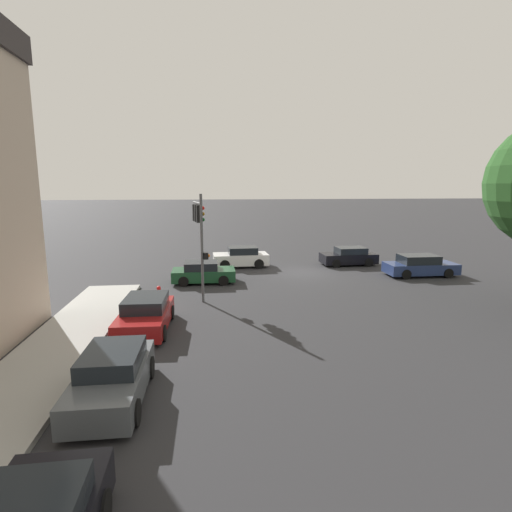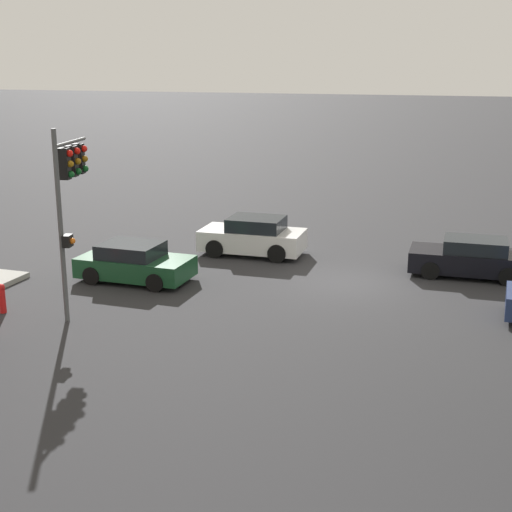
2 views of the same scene
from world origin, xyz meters
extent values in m
plane|color=#28282B|center=(0.00, 0.00, 0.00)|extent=(300.00, 300.00, 0.00)
cylinder|color=#515456|center=(7.00, 6.47, 2.81)|extent=(0.14, 0.14, 5.63)
cylinder|color=#515456|center=(7.22, 5.36, 5.13)|extent=(0.55, 2.25, 0.10)
cube|color=black|center=(7.11, 5.91, 4.58)|extent=(0.35, 0.35, 0.90)
sphere|color=red|center=(6.93, 5.88, 4.88)|extent=(0.20, 0.20, 0.20)
sphere|color=#99660F|center=(6.93, 5.88, 4.58)|extent=(0.20, 0.20, 0.20)
sphere|color=#0F511E|center=(6.93, 5.88, 4.28)|extent=(0.20, 0.20, 0.20)
cube|color=black|center=(7.22, 5.36, 4.58)|extent=(0.35, 0.35, 0.90)
sphere|color=red|center=(7.04, 5.32, 4.88)|extent=(0.20, 0.20, 0.20)
sphere|color=#99660F|center=(7.04, 5.32, 4.58)|extent=(0.20, 0.20, 0.20)
sphere|color=#0F511E|center=(7.04, 5.32, 4.28)|extent=(0.20, 0.20, 0.20)
cube|color=black|center=(7.34, 4.80, 4.58)|extent=(0.35, 0.35, 0.90)
sphere|color=red|center=(7.15, 4.76, 4.88)|extent=(0.20, 0.20, 0.20)
sphere|color=#99660F|center=(7.15, 4.76, 4.58)|extent=(0.20, 0.20, 0.20)
sphere|color=#0F511E|center=(7.15, 4.76, 4.28)|extent=(0.20, 0.20, 0.20)
cube|color=black|center=(6.82, 6.44, 2.45)|extent=(0.29, 0.39, 0.35)
sphere|color=orange|center=(6.69, 6.41, 2.45)|extent=(0.18, 0.18, 0.18)
cube|color=black|center=(-3.98, -2.20, 0.54)|extent=(4.23, 1.97, 0.73)
cube|color=black|center=(-4.14, -2.21, 1.14)|extent=(2.23, 1.67, 0.47)
cylinder|color=black|center=(-2.72, -1.30, 0.32)|extent=(0.64, 0.24, 0.63)
cylinder|color=black|center=(-2.65, -3.00, 0.32)|extent=(0.64, 0.24, 0.63)
cylinder|color=black|center=(-5.30, -1.41, 0.32)|extent=(0.64, 0.24, 0.63)
cylinder|color=black|center=(-5.23, -3.10, 0.32)|extent=(0.64, 0.24, 0.63)
cube|color=silver|center=(4.32, -2.48, 0.60)|extent=(4.12, 2.07, 0.80)
cube|color=black|center=(4.15, -2.48, 1.25)|extent=(2.17, 1.77, 0.52)
cylinder|color=black|center=(5.53, -1.52, 0.36)|extent=(0.73, 0.25, 0.72)
cylinder|color=black|center=(5.60, -3.33, 0.36)|extent=(0.73, 0.25, 0.72)
cylinder|color=black|center=(3.03, -1.62, 0.36)|extent=(0.73, 0.25, 0.72)
cylinder|color=black|center=(3.10, -3.43, 0.36)|extent=(0.73, 0.25, 0.72)
cube|color=#194728|center=(7.01, 2.19, 0.51)|extent=(3.89, 1.91, 0.68)
cube|color=black|center=(7.17, 2.19, 1.09)|extent=(2.03, 1.68, 0.48)
cylinder|color=black|center=(5.80, 1.29, 0.31)|extent=(0.63, 0.22, 0.63)
cylinder|color=black|center=(5.81, 3.09, 0.31)|extent=(0.63, 0.22, 0.63)
cylinder|color=black|center=(8.22, 1.28, 0.31)|extent=(0.63, 0.22, 0.63)
cylinder|color=black|center=(8.22, 3.09, 0.31)|extent=(0.63, 0.22, 0.63)
cube|color=navy|center=(-7.57, 1.95, 0.52)|extent=(4.72, 1.93, 0.69)
cube|color=black|center=(-7.38, 1.95, 1.15)|extent=(2.46, 1.68, 0.55)
cylinder|color=black|center=(-9.03, 1.07, 0.32)|extent=(0.65, 0.22, 0.64)
cylinder|color=black|center=(-9.02, 2.85, 0.32)|extent=(0.65, 0.22, 0.64)
cylinder|color=black|center=(-6.11, 1.05, 0.32)|extent=(0.65, 0.22, 0.64)
cylinder|color=black|center=(-6.10, 2.83, 0.32)|extent=(0.65, 0.22, 0.64)
cube|color=maroon|center=(9.35, 10.37, 0.54)|extent=(2.04, 4.29, 0.72)
cube|color=black|center=(9.35, 10.21, 1.15)|extent=(1.74, 2.25, 0.51)
cylinder|color=black|center=(8.51, 11.71, 0.32)|extent=(0.24, 0.66, 0.65)
cylinder|color=black|center=(10.29, 11.65, 0.32)|extent=(0.24, 0.66, 0.65)
cylinder|color=black|center=(8.42, 9.10, 0.32)|extent=(0.24, 0.66, 0.65)
cylinder|color=black|center=(10.20, 9.04, 0.32)|extent=(0.24, 0.66, 0.65)
cube|color=#4C5156|center=(9.41, 16.04, 0.58)|extent=(1.78, 4.17, 0.78)
cube|color=black|center=(9.41, 15.88, 1.21)|extent=(1.56, 2.17, 0.49)
cylinder|color=black|center=(8.58, 17.34, 0.35)|extent=(0.22, 0.69, 0.69)
cylinder|color=black|center=(10.24, 17.33, 0.35)|extent=(0.22, 0.69, 0.69)
cylinder|color=black|center=(8.58, 14.76, 0.35)|extent=(0.22, 0.69, 0.69)
cylinder|color=black|center=(10.24, 14.75, 0.35)|extent=(0.22, 0.69, 0.69)
cylinder|color=black|center=(8.61, 20.45, 0.34)|extent=(0.23, 0.69, 0.69)
cylinder|color=red|center=(9.27, 6.47, 0.38)|extent=(0.20, 0.20, 0.75)
sphere|color=red|center=(9.27, 6.47, 0.81)|extent=(0.22, 0.22, 0.22)
camera|label=1|loc=(6.61, 26.91, 6.04)|focal=28.00mm
camera|label=2|loc=(-4.67, 23.40, 7.37)|focal=50.00mm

